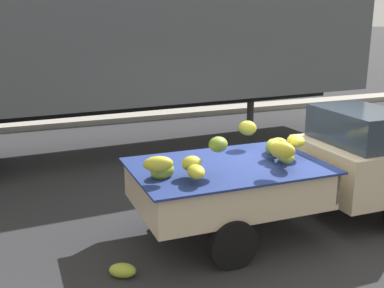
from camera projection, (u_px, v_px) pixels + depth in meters
ground at (279, 217)px, 7.36m from camera, size 220.00×220.00×0.00m
curb_strip at (140, 116)px, 14.41m from camera, size 80.00×0.80×0.16m
pickup_truck at (336, 164)px, 7.13m from camera, size 4.72×1.80×1.70m
semi_trailer at (123, 41)px, 10.37m from camera, size 12.10×3.12×3.95m
fallen_banana_bunch_near_tailgate at (123, 270)px, 5.66m from camera, size 0.39×0.34×0.17m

